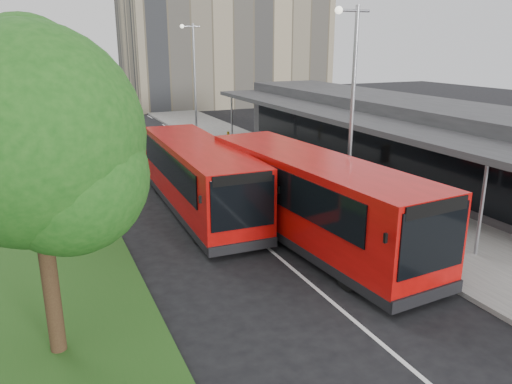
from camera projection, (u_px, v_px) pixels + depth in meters
ground at (275, 254)px, 16.83m from camera, size 120.00×120.00×0.00m
pavement at (228, 139)px, 36.65m from camera, size 5.00×80.00×0.15m
grass_verge at (37, 154)px, 31.58m from camera, size 5.00×80.00×0.10m
lane_centre_line at (165, 161)px, 29.95m from camera, size 0.12×70.00×0.01m
kerb_dashes at (197, 145)px, 34.74m from camera, size 0.12×56.00×0.01m
office_block at (223, 23)px, 56.44m from camera, size 22.00×12.00×18.00m
station_building at (388, 133)px, 27.48m from camera, size 7.70×26.00×4.00m
tree_near at (32, 151)px, 10.16m from camera, size 4.57×4.57×7.33m
tree_mid at (27, 84)px, 20.52m from camera, size 5.01×5.01×8.04m
tree_far at (26, 69)px, 30.99m from camera, size 5.09×5.09×8.18m
lamp_post_near at (351, 101)px, 18.83m from camera, size 1.44×0.28×8.00m
lamp_post_far at (193, 73)px, 36.32m from camera, size 1.44×0.28×8.00m
bus_main at (312, 200)px, 17.42m from camera, size 3.59×11.08×3.09m
bus_second at (199, 178)px, 20.63m from camera, size 2.90×10.35×2.91m
litter_bin at (291, 164)px, 26.60m from camera, size 0.63×0.63×1.00m
bollard at (228, 139)px, 33.50m from camera, size 0.16×0.16×0.98m
car_near at (128, 106)px, 50.73m from camera, size 2.64×3.87×1.22m
car_far at (90, 102)px, 54.94m from camera, size 2.51×3.62×1.13m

